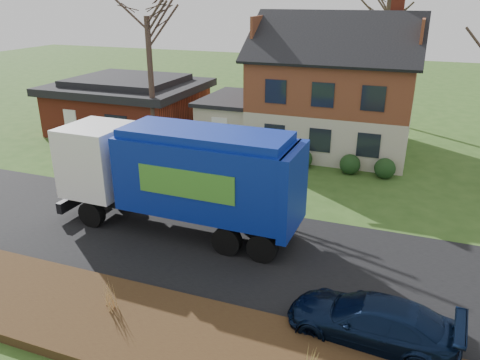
% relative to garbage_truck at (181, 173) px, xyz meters
% --- Properties ---
extents(ground, '(120.00, 120.00, 0.00)m').
position_rel_garbage_truck_xyz_m(ground, '(1.53, -0.74, -2.48)').
color(ground, '#2C4D19').
rests_on(ground, ground).
extents(road, '(80.00, 7.00, 0.02)m').
position_rel_garbage_truck_xyz_m(road, '(1.53, -0.74, -2.47)').
color(road, black).
rests_on(road, ground).
extents(mulch_verge, '(80.00, 3.50, 0.30)m').
position_rel_garbage_truck_xyz_m(mulch_verge, '(1.53, -6.04, -2.33)').
color(mulch_verge, '#321C10').
rests_on(mulch_verge, ground).
extents(main_house, '(12.95, 8.95, 9.26)m').
position_rel_garbage_truck_xyz_m(main_house, '(3.02, 13.17, 1.55)').
color(main_house, beige).
rests_on(main_house, ground).
extents(ranch_house, '(9.80, 8.20, 3.70)m').
position_rel_garbage_truck_xyz_m(ranch_house, '(-10.47, 12.26, -0.67)').
color(ranch_house, '#993521').
rests_on(ranch_house, ground).
extents(garbage_truck, '(10.08, 2.89, 4.30)m').
position_rel_garbage_truck_xyz_m(garbage_truck, '(0.00, 0.00, 0.00)').
color(garbage_truck, black).
rests_on(garbage_truck, ground).
extents(silver_sedan, '(5.04, 2.77, 1.58)m').
position_rel_garbage_truck_xyz_m(silver_sedan, '(-2.47, 4.52, -1.69)').
color(silver_sedan, '#9C9FA4').
rests_on(silver_sedan, ground).
extents(navy_wagon, '(4.77, 2.25, 1.34)m').
position_rel_garbage_truck_xyz_m(navy_wagon, '(7.82, -4.11, -1.81)').
color(navy_wagon, black).
rests_on(navy_wagon, ground).
extents(grass_clump_mid, '(0.36, 0.30, 1.01)m').
position_rel_garbage_truck_xyz_m(grass_clump_mid, '(0.54, -5.71, -1.67)').
color(grass_clump_mid, tan).
rests_on(grass_clump_mid, mulch_verge).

